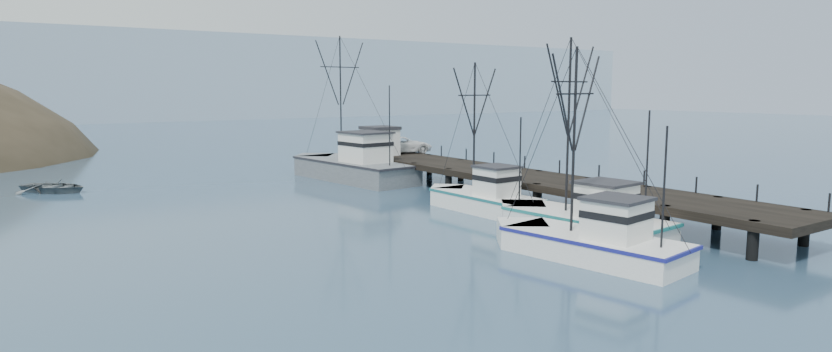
# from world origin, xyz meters

# --- Properties ---
(ground) EXTENTS (400.00, 400.00, 0.00)m
(ground) POSITION_xyz_m (0.00, 0.00, 0.00)
(ground) COLOR #2C4863
(ground) RESTS_ON ground
(pier) EXTENTS (6.00, 44.00, 2.00)m
(pier) POSITION_xyz_m (14.00, 16.00, 1.69)
(pier) COLOR black
(pier) RESTS_ON ground
(distant_ridge) EXTENTS (360.00, 40.00, 26.00)m
(distant_ridge) POSITION_xyz_m (10.00, 170.00, 0.00)
(distant_ridge) COLOR #9EB2C6
(distant_ridge) RESTS_ON ground
(trawler_near) EXTENTS (4.74, 11.69, 11.73)m
(trawler_near) POSITION_xyz_m (8.78, 4.76, 0.82)
(trawler_near) COLOR white
(trawler_near) RESTS_ON ground
(trawler_mid) EXTENTS (5.05, 11.00, 10.87)m
(trawler_mid) POSITION_xyz_m (4.89, 0.84, 0.82)
(trawler_mid) COLOR white
(trawler_mid) RESTS_ON ground
(trawler_far) EXTENTS (3.55, 10.18, 10.59)m
(trawler_far) POSITION_xyz_m (8.78, 13.63, 0.82)
(trawler_far) COLOR white
(trawler_far) RESTS_ON ground
(work_vessel) EXTENTS (6.36, 16.52, 13.64)m
(work_vessel) POSITION_xyz_m (8.72, 32.48, 1.23)
(work_vessel) COLOR slate
(work_vessel) RESTS_ON ground
(pier_shed) EXTENTS (3.00, 3.20, 2.80)m
(pier_shed) POSITION_xyz_m (12.50, 33.54, 3.42)
(pier_shed) COLOR silver
(pier_shed) RESTS_ON pier
(pickup_truck) EXTENTS (6.41, 4.20, 1.64)m
(pickup_truck) POSITION_xyz_m (15.50, 34.00, 2.82)
(pickup_truck) COLOR silver
(pickup_truck) RESTS_ON pier
(motorboat) EXTENTS (6.81, 6.96, 1.18)m
(motorboat) POSITION_xyz_m (-15.04, 39.66, 0.00)
(motorboat) COLOR #5A6164
(motorboat) RESTS_ON ground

